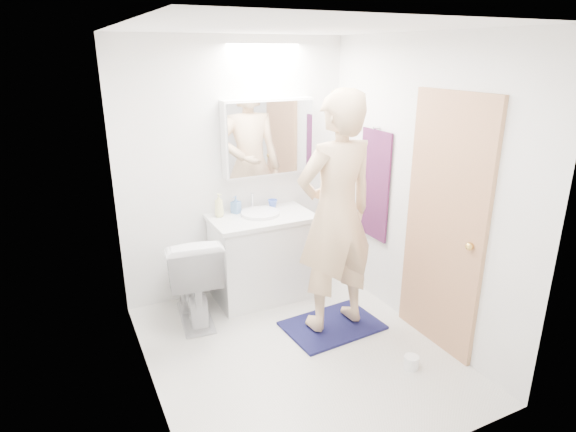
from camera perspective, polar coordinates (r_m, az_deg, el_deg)
floor at (r=3.97m, az=0.98°, el=-15.66°), size 2.50×2.50×0.00m
ceiling at (r=3.27m, az=1.23°, el=21.44°), size 2.50×2.50×0.00m
wall_back at (r=4.54m, az=-6.18°, el=5.39°), size 2.50×0.00×2.50m
wall_front at (r=2.47m, az=14.58°, el=-7.05°), size 2.50×0.00×2.50m
wall_left at (r=3.12m, az=-17.20°, el=-1.78°), size 0.00×2.50×2.50m
wall_right at (r=4.04m, az=15.12°, el=3.12°), size 0.00×2.50×2.50m
vanity_cabinet at (r=4.60m, az=-3.05°, el=-5.04°), size 0.90×0.55×0.78m
countertop at (r=4.45m, az=-3.15°, el=-0.20°), size 0.95×0.58×0.04m
sink_basin at (r=4.46m, az=-3.31°, el=0.33°), size 0.36×0.36×0.03m
faucet at (r=4.61m, az=-4.25°, el=1.78°), size 0.02×0.02×0.16m
medicine_cabinet at (r=4.52m, az=-2.37°, el=9.31°), size 0.88×0.14×0.70m
mirror_panel at (r=4.45m, az=-1.97°, el=9.17°), size 0.84×0.01×0.66m
toilet at (r=4.28m, az=-11.33°, el=-7.01°), size 0.55×0.85×0.82m
bath_rug at (r=4.28m, az=5.26°, el=-12.79°), size 0.83×0.60×0.02m
person at (r=3.84m, az=5.72°, el=0.21°), size 0.74×0.52×1.96m
door at (r=3.84m, az=18.02°, el=-1.11°), size 0.04×0.80×2.00m
door_knob at (r=3.64m, az=20.71°, el=-3.39°), size 0.06×0.06×0.06m
towel at (r=4.46m, az=10.21°, el=3.63°), size 0.02×0.42×1.00m
towel_hook at (r=4.35m, az=10.47°, el=10.23°), size 0.07×0.02×0.02m
soap_bottle_a at (r=4.42m, az=-8.18°, el=1.27°), size 0.11×0.11×0.22m
soap_bottle_b at (r=4.51m, az=-6.20°, el=1.36°), size 0.11×0.10×0.16m
toothbrush_cup at (r=4.64m, az=-1.83°, el=1.44°), size 0.09×0.09×0.09m
toilet_paper_roll at (r=3.88m, az=14.41°, el=-16.44°), size 0.11×0.11×0.10m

